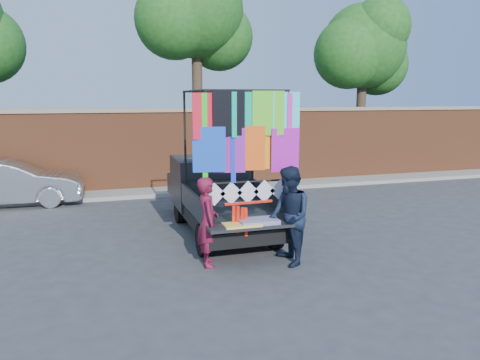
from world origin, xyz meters
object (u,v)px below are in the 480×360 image
object	(u,v)px
woman	(208,222)
pickup_truck	(215,193)
sedan	(9,183)
man	(289,216)

from	to	relation	value
woman	pickup_truck	bearing A→B (deg)	-11.15
pickup_truck	woman	bearing A→B (deg)	-107.12
sedan	woman	world-z (taller)	woman
sedan	man	xyz separation A→B (m)	(5.50, -6.52, 0.25)
sedan	pickup_truck	bearing A→B (deg)	-124.74
pickup_truck	sedan	distance (m)	6.11
pickup_truck	sedan	size ratio (longest dim) A/B	1.27
sedan	man	size ratio (longest dim) A/B	2.18
pickup_truck	sedan	xyz separation A→B (m)	(-4.87, 3.68, -0.15)
woman	man	bearing A→B (deg)	-99.03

